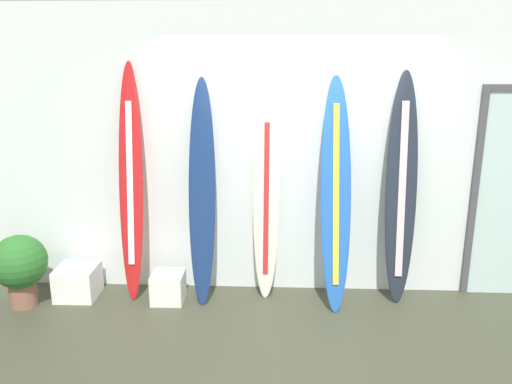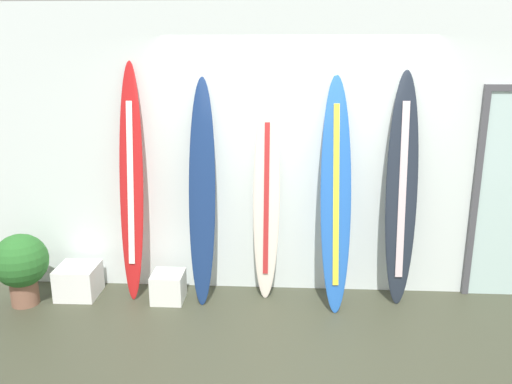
{
  "view_description": "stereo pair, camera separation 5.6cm",
  "coord_description": "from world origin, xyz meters",
  "px_view_note": "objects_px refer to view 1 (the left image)",
  "views": [
    {
      "loc": [
        -0.17,
        -3.67,
        2.35
      ],
      "look_at": [
        -0.37,
        0.95,
        1.09
      ],
      "focal_mm": 36.02,
      "sensor_mm": 36.0,
      "label": 1
    },
    {
      "loc": [
        -0.11,
        -3.66,
        2.35
      ],
      "look_at": [
        -0.37,
        0.95,
        1.09
      ],
      "focal_mm": 36.02,
      "sensor_mm": 36.0,
      "label": 2
    }
  ],
  "objects_px": {
    "surfboard_cobalt": "(336,196)",
    "potted_plant": "(20,265)",
    "display_block_center": "(168,287)",
    "surfboard_ivory": "(266,199)",
    "surfboard_charcoal": "(401,190)",
    "display_block_left": "(78,282)",
    "surfboard_crimson": "(131,184)",
    "surfboard_navy": "(202,195)"
  },
  "relations": [
    {
      "from": "surfboard_cobalt",
      "to": "potted_plant",
      "type": "distance_m",
      "value": 3.03
    },
    {
      "from": "surfboard_navy",
      "to": "surfboard_cobalt",
      "type": "xyz_separation_m",
      "value": [
        1.25,
        -0.04,
        0.02
      ]
    },
    {
      "from": "display_block_center",
      "to": "surfboard_ivory",
      "type": "bearing_deg",
      "value": 11.49
    },
    {
      "from": "surfboard_charcoal",
      "to": "display_block_left",
      "type": "distance_m",
      "value": 3.26
    },
    {
      "from": "display_block_left",
      "to": "display_block_center",
      "type": "distance_m",
      "value": 0.92
    },
    {
      "from": "surfboard_navy",
      "to": "surfboard_cobalt",
      "type": "bearing_deg",
      "value": -1.79
    },
    {
      "from": "surfboard_ivory",
      "to": "display_block_left",
      "type": "height_order",
      "value": "surfboard_ivory"
    },
    {
      "from": "surfboard_crimson",
      "to": "display_block_left",
      "type": "relative_size",
      "value": 5.89
    },
    {
      "from": "surfboard_charcoal",
      "to": "potted_plant",
      "type": "relative_size",
      "value": 3.14
    },
    {
      "from": "surfboard_ivory",
      "to": "potted_plant",
      "type": "xyz_separation_m",
      "value": [
        -2.31,
        -0.34,
        -0.58
      ]
    },
    {
      "from": "surfboard_charcoal",
      "to": "potted_plant",
      "type": "bearing_deg",
      "value": -174.99
    },
    {
      "from": "surfboard_cobalt",
      "to": "surfboard_ivory",
      "type": "bearing_deg",
      "value": 168.03
    },
    {
      "from": "surfboard_navy",
      "to": "potted_plant",
      "type": "bearing_deg",
      "value": -171.86
    },
    {
      "from": "surfboard_ivory",
      "to": "surfboard_cobalt",
      "type": "height_order",
      "value": "surfboard_cobalt"
    },
    {
      "from": "surfboard_ivory",
      "to": "potted_plant",
      "type": "distance_m",
      "value": 2.41
    },
    {
      "from": "surfboard_crimson",
      "to": "surfboard_cobalt",
      "type": "relative_size",
      "value": 1.06
    },
    {
      "from": "surfboard_ivory",
      "to": "display_block_center",
      "type": "xyz_separation_m",
      "value": [
        -0.95,
        -0.19,
        -0.85
      ]
    },
    {
      "from": "surfboard_navy",
      "to": "surfboard_cobalt",
      "type": "distance_m",
      "value": 1.25
    },
    {
      "from": "surfboard_navy",
      "to": "potted_plant",
      "type": "height_order",
      "value": "surfboard_navy"
    },
    {
      "from": "surfboard_crimson",
      "to": "surfboard_cobalt",
      "type": "height_order",
      "value": "surfboard_crimson"
    },
    {
      "from": "surfboard_navy",
      "to": "display_block_left",
      "type": "relative_size",
      "value": 5.52
    },
    {
      "from": "surfboard_crimson",
      "to": "display_block_center",
      "type": "height_order",
      "value": "surfboard_crimson"
    },
    {
      "from": "potted_plant",
      "to": "surfboard_navy",
      "type": "bearing_deg",
      "value": 8.14
    },
    {
      "from": "surfboard_ivory",
      "to": "surfboard_charcoal",
      "type": "height_order",
      "value": "surfboard_charcoal"
    },
    {
      "from": "surfboard_ivory",
      "to": "potted_plant",
      "type": "height_order",
      "value": "surfboard_ivory"
    },
    {
      "from": "potted_plant",
      "to": "surfboard_cobalt",
      "type": "bearing_deg",
      "value": 3.98
    },
    {
      "from": "display_block_left",
      "to": "potted_plant",
      "type": "height_order",
      "value": "potted_plant"
    },
    {
      "from": "surfboard_crimson",
      "to": "display_block_left",
      "type": "height_order",
      "value": "surfboard_crimson"
    },
    {
      "from": "surfboard_cobalt",
      "to": "surfboard_navy",
      "type": "bearing_deg",
      "value": 178.21
    },
    {
      "from": "surfboard_ivory",
      "to": "display_block_left",
      "type": "relative_size",
      "value": 5.11
    },
    {
      "from": "potted_plant",
      "to": "surfboard_crimson",
      "type": "bearing_deg",
      "value": 15.73
    },
    {
      "from": "display_block_center",
      "to": "surfboard_crimson",
      "type": "bearing_deg",
      "value": 157.9
    },
    {
      "from": "surfboard_cobalt",
      "to": "display_block_center",
      "type": "relative_size",
      "value": 7.13
    },
    {
      "from": "surfboard_crimson",
      "to": "surfboard_charcoal",
      "type": "xyz_separation_m",
      "value": [
        2.55,
        0.02,
        -0.04
      ]
    },
    {
      "from": "surfboard_crimson",
      "to": "surfboard_ivory",
      "type": "height_order",
      "value": "surfboard_crimson"
    },
    {
      "from": "display_block_left",
      "to": "surfboard_crimson",
      "type": "bearing_deg",
      "value": 8.53
    },
    {
      "from": "display_block_left",
      "to": "surfboard_cobalt",
      "type": "bearing_deg",
      "value": 0.06
    },
    {
      "from": "display_block_left",
      "to": "surfboard_ivory",
      "type": "bearing_deg",
      "value": 4.28
    },
    {
      "from": "surfboard_cobalt",
      "to": "potted_plant",
      "type": "bearing_deg",
      "value": -176.02
    },
    {
      "from": "surfboard_charcoal",
      "to": "surfboard_crimson",
      "type": "bearing_deg",
      "value": -179.44
    },
    {
      "from": "surfboard_cobalt",
      "to": "potted_plant",
      "type": "height_order",
      "value": "surfboard_cobalt"
    },
    {
      "from": "surfboard_charcoal",
      "to": "display_block_center",
      "type": "height_order",
      "value": "surfboard_charcoal"
    }
  ]
}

